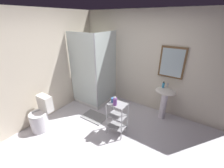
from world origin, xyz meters
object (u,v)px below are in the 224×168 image
pedestal_sink (165,98)px  conditioner_bottle_purple (115,101)px  hand_soap_bottle (163,85)px  toilet (41,116)px  rinse_cup (113,100)px  shower_stall (95,87)px  bath_mat (94,117)px  storage_cart (117,116)px

pedestal_sink → conditioner_bottle_purple: bearing=-120.9°
hand_soap_bottle → conditioner_bottle_purple: (-0.60, -1.17, -0.05)m
pedestal_sink → hand_soap_bottle: hand_soap_bottle is taller
hand_soap_bottle → toilet: bearing=-137.2°
toilet → rinse_cup: bearing=30.3°
shower_stall → toilet: bearing=-99.1°
rinse_cup → hand_soap_bottle: bearing=58.3°
pedestal_sink → bath_mat: bearing=-146.9°
shower_stall → pedestal_sink: bearing=8.8°
storage_cart → hand_soap_bottle: bearing=62.5°
conditioner_bottle_purple → toilet: bearing=-153.2°
shower_stall → storage_cart: size_ratio=2.70×
storage_cart → bath_mat: (-0.77, 0.14, -0.43)m
shower_stall → toilet: shower_stall is taller
rinse_cup → shower_stall: bearing=145.5°
conditioner_bottle_purple → pedestal_sink: bearing=59.1°
toilet → hand_soap_bottle: bearing=42.8°
hand_soap_bottle → pedestal_sink: bearing=-25.0°
storage_cart → rinse_cup: (-0.11, 0.00, 0.35)m
shower_stall → conditioner_bottle_purple: 1.52m
pedestal_sink → conditioner_bottle_purple: (-0.68, -1.13, 0.24)m
storage_cart → bath_mat: size_ratio=1.23×
shower_stall → toilet: size_ratio=2.63×
rinse_cup → storage_cart: bearing=-0.6°
hand_soap_bottle → conditioner_bottle_purple: 1.31m
conditioner_bottle_purple → bath_mat: conditioner_bottle_purple is taller
pedestal_sink → storage_cart: 1.26m
shower_stall → pedestal_sink: shower_stall is taller
conditioner_bottle_purple → rinse_cup: bearing=143.7°
rinse_cup → bath_mat: bearing=168.0°
toilet → bath_mat: 1.23m
toilet → rinse_cup: (1.38, 0.81, 0.47)m
hand_soap_bottle → conditioner_bottle_purple: bearing=-117.0°
pedestal_sink → storage_cart: pedestal_sink is taller
pedestal_sink → storage_cart: (-0.66, -1.07, -0.14)m
shower_stall → storage_cart: bearing=-32.2°
shower_stall → bath_mat: size_ratio=3.33×
storage_cart → bath_mat: storage_cart is taller
hand_soap_bottle → rinse_cup: bearing=-121.7°
pedestal_sink → toilet: pedestal_sink is taller
pedestal_sink → bath_mat: (-1.42, -0.93, -0.57)m
storage_cart → conditioner_bottle_purple: 0.39m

